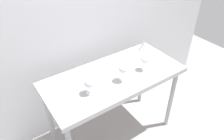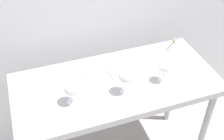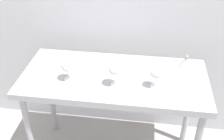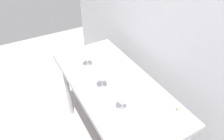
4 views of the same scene
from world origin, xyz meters
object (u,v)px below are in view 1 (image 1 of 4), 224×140
at_px(wine_glass_near_left, 89,83).
at_px(tasting_sheet_upper, 72,79).
at_px(wine_glass_near_center, 123,69).
at_px(wine_glass_near_right, 145,60).
at_px(decanter_funnel, 143,47).
at_px(open_notebook, 104,69).

height_order(wine_glass_near_left, tasting_sheet_upper, wine_glass_near_left).
distance_m(wine_glass_near_left, tasting_sheet_upper, 0.29).
distance_m(wine_glass_near_center, tasting_sheet_upper, 0.50).
xyz_separation_m(wine_glass_near_left, tasting_sheet_upper, (-0.04, 0.26, -0.11)).
distance_m(wine_glass_near_right, decanter_funnel, 0.38).
bearing_deg(decanter_funnel, wine_glass_near_center, -148.96).
bearing_deg(tasting_sheet_upper, decanter_funnel, -14.44).
distance_m(open_notebook, tasting_sheet_upper, 0.34).
bearing_deg(open_notebook, wine_glass_near_right, -41.47).
bearing_deg(decanter_funnel, wine_glass_near_left, -161.41).
height_order(wine_glass_near_center, wine_glass_near_left, wine_glass_near_center).
bearing_deg(wine_glass_near_right, wine_glass_near_left, 179.67).
height_order(open_notebook, decanter_funnel, decanter_funnel).
relative_size(wine_glass_near_center, decanter_funnel, 1.41).
height_order(open_notebook, tasting_sheet_upper, open_notebook).
bearing_deg(wine_glass_near_right, decanter_funnel, 51.32).
bearing_deg(open_notebook, decanter_funnel, -0.37).
height_order(wine_glass_near_center, wine_glass_near_right, wine_glass_near_center).
bearing_deg(wine_glass_near_left, tasting_sheet_upper, 99.21).
relative_size(open_notebook, tasting_sheet_upper, 1.45).
height_order(wine_glass_near_center, tasting_sheet_upper, wine_glass_near_center).
distance_m(open_notebook, decanter_funnel, 0.57).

